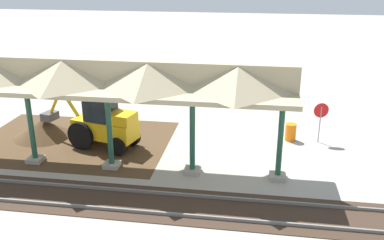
{
  "coord_description": "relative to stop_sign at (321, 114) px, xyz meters",
  "views": [
    {
      "loc": [
        0.07,
        20.78,
        8.69
      ],
      "look_at": [
        2.98,
        1.78,
        1.6
      ],
      "focal_mm": 40.0,
      "sensor_mm": 36.0,
      "label": 1
    }
  ],
  "objects": [
    {
      "name": "rail_tracks",
      "position": [
        3.28,
        7.18,
        -1.48
      ],
      "size": [
        60.0,
        2.58,
        0.15
      ],
      "color": "slate",
      "rests_on": "ground"
    },
    {
      "name": "backhoe",
      "position": [
        10.73,
        2.16,
        -0.24
      ],
      "size": [
        5.43,
        2.47,
        2.82
      ],
      "color": "#EAB214",
      "rests_on": "ground"
    },
    {
      "name": "ground_plane",
      "position": [
        3.28,
        0.25,
        -1.5
      ],
      "size": [
        120.0,
        120.0,
        0.0
      ],
      "primitive_type": "plane",
      "color": "#9E998E"
    },
    {
      "name": "platform_canopy",
      "position": [
        9.57,
        4.36,
        2.66
      ],
      "size": [
        15.94,
        3.2,
        4.9
      ],
      "color": "#9E998E",
      "rests_on": "ground"
    },
    {
      "name": "stop_sign",
      "position": [
        0.0,
        0.0,
        0.0
      ],
      "size": [
        0.75,
        0.19,
        2.1
      ],
      "color": "gray",
      "rests_on": "ground"
    },
    {
      "name": "dirt_mound",
      "position": [
        14.36,
        1.41,
        -1.5
      ],
      "size": [
        6.07,
        6.07,
        1.9
      ],
      "primitive_type": "cone",
      "color": "#4C3823",
      "rests_on": "ground"
    },
    {
      "name": "traffic_barrel",
      "position": [
        1.41,
        -0.02,
        -1.05
      ],
      "size": [
        0.56,
        0.56,
        0.9
      ],
      "primitive_type": "cylinder",
      "color": "orange",
      "rests_on": "ground"
    },
    {
      "name": "dirt_work_zone",
      "position": [
        12.47,
        1.8,
        -1.5
      ],
      "size": [
        9.78,
        7.0,
        0.01
      ],
      "primitive_type": "cube",
      "color": "#4C3823",
      "rests_on": "ground"
    }
  ]
}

